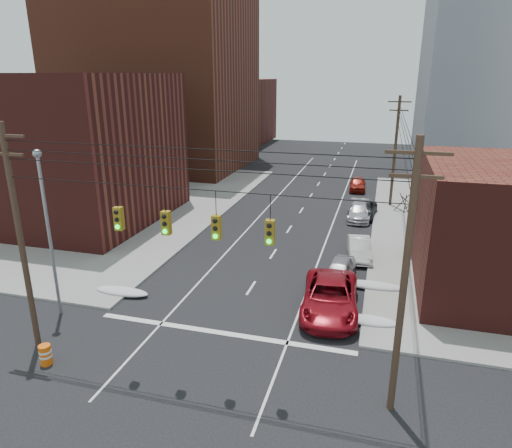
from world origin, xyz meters
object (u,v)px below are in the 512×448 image
Objects in this scene: red_pickup at (330,297)px; parked_car_a at (339,270)px; construction_barrel at (46,355)px; lot_car_d at (130,201)px; lot_car_b at (137,210)px; lot_car_c at (84,214)px; parked_car_c at (363,210)px; lot_car_a at (99,222)px; parked_car_f at (358,184)px; parked_car_b at (359,248)px; parked_car_e at (358,184)px; parked_car_d at (359,212)px.

red_pickup is 1.58× the size of parked_car_a.
construction_barrel is (-12.15, -8.55, -0.42)m from red_pickup.
lot_car_d is at bearing 158.66° from parked_car_a.
lot_car_b is 0.89× the size of lot_car_c.
lot_car_c reaches higher than parked_car_c.
lot_car_a is at bearing -148.33° from parked_car_c.
red_pickup is 1.25× the size of lot_car_c.
parked_car_f is 30.48m from lot_car_c.
parked_car_b is 21.01m from parked_car_e.
parked_car_a is at bearing -111.01° from parked_car_b.
parked_car_b reaches higher than lot_car_b.
lot_car_c is at bearing -138.30° from parked_car_f.
lot_car_a is 19.18m from construction_barrel.
lot_car_d is (-21.92, 11.37, 0.10)m from parked_car_a.
lot_car_b reaches higher than parked_car_f.
parked_car_e reaches higher than lot_car_b.
parked_car_e reaches higher than lot_car_d.
lot_car_c reaches higher than parked_car_f.
parked_car_e reaches higher than parked_car_c.
lot_car_d is at bearing 155.43° from parked_car_b.
parked_car_b is 1.00× the size of lot_car_a.
parked_car_a is at bearing -77.03° from lot_car_a.
lot_car_b is (-19.19, -16.75, 0.04)m from parked_car_e.
lot_car_c is (-2.50, 1.51, 0.04)m from lot_car_a.
lot_car_b is (-19.51, 12.85, -0.12)m from red_pickup.
construction_barrel is (-12.66, -26.81, -0.22)m from parked_car_d.
lot_car_b is at bearing -166.37° from parked_car_d.
construction_barrel is (7.36, -21.40, -0.30)m from lot_car_b.
construction_barrel is at bearing -116.79° from parked_car_d.
red_pickup is 1.41× the size of lot_car_b.
lot_car_a is at bearing 174.39° from parked_car_a.
parked_car_d is 22.49m from lot_car_d.
parked_car_c is 0.98× the size of parked_car_d.
lot_car_c is at bearing 169.00° from parked_car_b.
lot_car_b is (-20.33, -6.33, 0.13)m from parked_car_c.
parked_car_c reaches higher than construction_barrel.
parked_car_e is 25.62m from lot_car_d.
parked_car_d is (-0.30, -0.91, 0.04)m from parked_car_c.
parked_car_f is at bearing 86.38° from parked_car_b.
parked_car_c is 23.98m from lot_car_a.
lot_car_d is 26.09m from construction_barrel.
parked_car_c is 30.61m from construction_barrel.
parked_car_b reaches higher than parked_car_c.
lot_car_b is at bearing -137.41° from parked_car_f.
lot_car_c is at bearing -142.35° from parked_car_e.
parked_car_a is 17.76m from construction_barrel.
parked_car_d reaches higher than parked_car_c.
parked_car_d is at bearing -88.21° from lot_car_c.
parked_car_f is 0.80× the size of lot_car_b.
parked_car_f is 0.84× the size of lot_car_a.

